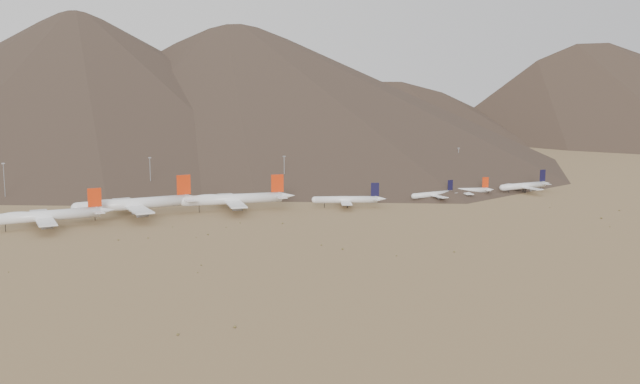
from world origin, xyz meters
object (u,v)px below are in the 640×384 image
object	(u,v)px
widebody_west	(46,216)
narrowbody_a	(348,200)
widebody_centre	(135,204)
widebody_east	(234,199)
control_tower	(268,182)
narrowbody_b	(434,194)

from	to	relation	value
widebody_west	narrowbody_a	size ratio (longest dim) A/B	1.48
widebody_centre	widebody_east	xyz separation A→B (m)	(58.27, 1.65, -0.56)
widebody_centre	narrowbody_a	world-z (taller)	widebody_centre
widebody_west	control_tower	xyz separation A→B (m)	(149.98, 100.65, -1.55)
widebody_centre	narrowbody_b	world-z (taller)	widebody_centre
widebody_centre	control_tower	world-z (taller)	widebody_centre
control_tower	widebody_east	bearing A→B (deg)	-118.36
widebody_centre	control_tower	size ratio (longest dim) A/B	6.35
widebody_centre	control_tower	bearing A→B (deg)	30.45
narrowbody_b	narrowbody_a	bearing A→B (deg)	175.67
widebody_east	narrowbody_a	xyz separation A→B (m)	(69.19, -12.72, -2.28)
widebody_east	narrowbody_b	size ratio (longest dim) A/B	1.88
widebody_east	narrowbody_a	size ratio (longest dim) A/B	1.57
widebody_west	widebody_east	distance (m)	107.77
widebody_centre	narrowbody_a	xyz separation A→B (m)	(127.46, -11.07, -2.84)
widebody_centre	narrowbody_b	distance (m)	191.48
widebody_centre	narrowbody_a	bearing A→B (deg)	-13.61
widebody_west	narrowbody_a	xyz separation A→B (m)	(175.22, 6.52, -1.86)
widebody_west	widebody_centre	bearing A→B (deg)	13.03
narrowbody_a	widebody_centre	bearing A→B (deg)	-167.83
widebody_centre	widebody_east	distance (m)	58.29
widebody_centre	widebody_west	bearing A→B (deg)	-168.42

